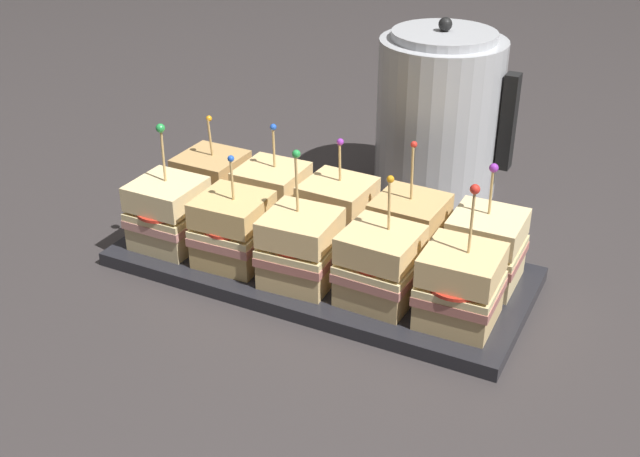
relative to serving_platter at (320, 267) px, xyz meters
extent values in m
plane|color=#383333|center=(0.00, 0.00, -0.01)|extent=(6.00, 6.00, 0.00)
cube|color=#232328|center=(0.00, 0.00, 0.00)|extent=(0.54, 0.23, 0.01)
cube|color=#232328|center=(0.00, 0.00, 0.01)|extent=(0.54, 0.23, 0.01)
cube|color=beige|center=(-0.20, -0.05, 0.03)|extent=(0.08, 0.08, 0.03)
cube|color=tan|center=(-0.20, -0.05, 0.05)|extent=(0.09, 0.09, 0.01)
cube|color=beige|center=(-0.20, -0.05, 0.06)|extent=(0.09, 0.09, 0.01)
cylinder|color=red|center=(-0.20, -0.06, 0.06)|extent=(0.06, 0.06, 0.00)
cube|color=beige|center=(-0.20, -0.05, 0.08)|extent=(0.08, 0.08, 0.03)
cylinder|color=tan|center=(-0.20, -0.04, 0.13)|extent=(0.00, 0.00, 0.08)
sphere|color=green|center=(-0.20, -0.04, 0.17)|extent=(0.01, 0.01, 0.01)
cube|color=tan|center=(-0.10, -0.05, 0.03)|extent=(0.09, 0.09, 0.03)
cube|color=tan|center=(-0.10, -0.05, 0.05)|extent=(0.09, 0.09, 0.01)
cube|color=beige|center=(-0.10, -0.05, 0.06)|extent=(0.09, 0.09, 0.01)
cylinder|color=red|center=(-0.10, -0.06, 0.06)|extent=(0.06, 0.06, 0.00)
cube|color=#E0B771|center=(-0.10, -0.05, 0.08)|extent=(0.09, 0.09, 0.03)
cylinder|color=tan|center=(-0.09, -0.05, 0.12)|extent=(0.00, 0.01, 0.07)
sphere|color=blue|center=(-0.09, -0.05, 0.15)|extent=(0.01, 0.01, 0.01)
cube|color=#DBB77A|center=(0.00, -0.05, 0.03)|extent=(0.09, 0.09, 0.03)
cube|color=#B26B60|center=(0.00, -0.05, 0.05)|extent=(0.09, 0.09, 0.01)
cube|color=beige|center=(0.00, -0.05, 0.06)|extent=(0.09, 0.09, 0.01)
cylinder|color=red|center=(0.00, -0.07, 0.06)|extent=(0.05, 0.05, 0.00)
cube|color=#E8C281|center=(0.00, -0.05, 0.08)|extent=(0.09, 0.09, 0.03)
cylinder|color=tan|center=(-0.01, -0.05, 0.13)|extent=(0.00, 0.01, 0.09)
sphere|color=green|center=(-0.01, -0.05, 0.17)|extent=(0.01, 0.01, 0.01)
cube|color=#DBB77A|center=(0.10, -0.05, 0.03)|extent=(0.09, 0.09, 0.03)
cube|color=tan|center=(0.10, -0.05, 0.05)|extent=(0.09, 0.09, 0.01)
cube|color=beige|center=(0.10, -0.05, 0.06)|extent=(0.09, 0.09, 0.01)
cylinder|color=red|center=(0.10, -0.06, 0.06)|extent=(0.05, 0.05, 0.00)
cube|color=#E8C281|center=(0.10, -0.05, 0.08)|extent=(0.09, 0.09, 0.03)
cylinder|color=tan|center=(0.11, -0.04, 0.13)|extent=(0.00, 0.01, 0.08)
sphere|color=orange|center=(0.11, -0.04, 0.16)|extent=(0.01, 0.01, 0.01)
cube|color=#DBB77A|center=(0.20, -0.05, 0.03)|extent=(0.09, 0.09, 0.03)
cube|color=#B26B60|center=(0.20, -0.05, 0.05)|extent=(0.09, 0.09, 0.01)
cube|color=beige|center=(0.20, -0.05, 0.06)|extent=(0.09, 0.09, 0.01)
cylinder|color=red|center=(0.20, -0.06, 0.06)|extent=(0.06, 0.06, 0.00)
cube|color=#E8C281|center=(0.20, -0.05, 0.08)|extent=(0.09, 0.09, 0.03)
cylinder|color=tan|center=(0.21, -0.05, 0.13)|extent=(0.00, 0.00, 0.09)
sphere|color=red|center=(0.21, -0.05, 0.18)|extent=(0.01, 0.01, 0.01)
cube|color=tan|center=(-0.20, 0.05, 0.03)|extent=(0.08, 0.08, 0.03)
cube|color=#B26B60|center=(-0.20, 0.05, 0.05)|extent=(0.09, 0.09, 0.01)
cube|color=beige|center=(-0.20, 0.05, 0.06)|extent=(0.09, 0.09, 0.01)
cylinder|color=red|center=(-0.20, 0.04, 0.06)|extent=(0.05, 0.05, 0.00)
cube|color=tan|center=(-0.20, 0.05, 0.08)|extent=(0.08, 0.08, 0.03)
cylinder|color=tan|center=(-0.19, 0.05, 0.12)|extent=(0.00, 0.01, 0.07)
sphere|color=orange|center=(-0.19, 0.05, 0.15)|extent=(0.01, 0.01, 0.01)
cube|color=#DBB77A|center=(-0.10, 0.05, 0.03)|extent=(0.08, 0.08, 0.03)
cube|color=#B26B60|center=(-0.10, 0.05, 0.05)|extent=(0.09, 0.09, 0.01)
cube|color=beige|center=(-0.10, 0.05, 0.06)|extent=(0.09, 0.09, 0.01)
cylinder|color=red|center=(-0.10, 0.04, 0.06)|extent=(0.06, 0.06, 0.00)
cube|color=#E8C281|center=(-0.10, 0.05, 0.08)|extent=(0.08, 0.08, 0.03)
cylinder|color=tan|center=(-0.10, 0.06, 0.12)|extent=(0.00, 0.00, 0.07)
sphere|color=blue|center=(-0.10, 0.06, 0.16)|extent=(0.01, 0.01, 0.01)
cube|color=#DBB77A|center=(0.00, 0.05, 0.03)|extent=(0.09, 0.09, 0.03)
cube|color=#B26B60|center=(0.00, 0.05, 0.05)|extent=(0.09, 0.09, 0.01)
cube|color=beige|center=(0.00, 0.05, 0.06)|extent=(0.09, 0.09, 0.01)
cylinder|color=red|center=(0.00, 0.04, 0.06)|extent=(0.06, 0.06, 0.00)
cube|color=#E8C281|center=(0.00, 0.05, 0.08)|extent=(0.09, 0.09, 0.03)
cylinder|color=tan|center=(0.00, 0.06, 0.12)|extent=(0.00, 0.01, 0.07)
sphere|color=purple|center=(0.00, 0.06, 0.15)|extent=(0.01, 0.01, 0.01)
cube|color=tan|center=(0.10, 0.05, 0.03)|extent=(0.09, 0.09, 0.03)
cube|color=tan|center=(0.10, 0.05, 0.05)|extent=(0.09, 0.09, 0.01)
cube|color=beige|center=(0.10, 0.05, 0.06)|extent=(0.09, 0.09, 0.01)
cylinder|color=red|center=(0.10, 0.03, 0.06)|extent=(0.05, 0.05, 0.00)
cube|color=tan|center=(0.10, 0.05, 0.08)|extent=(0.09, 0.09, 0.03)
cylinder|color=tan|center=(0.10, 0.05, 0.13)|extent=(0.00, 0.01, 0.08)
sphere|color=red|center=(0.10, 0.05, 0.17)|extent=(0.01, 0.01, 0.01)
cube|color=beige|center=(0.20, 0.05, 0.03)|extent=(0.08, 0.08, 0.03)
cube|color=#B26B60|center=(0.20, 0.05, 0.05)|extent=(0.09, 0.09, 0.01)
cube|color=beige|center=(0.20, 0.05, 0.06)|extent=(0.09, 0.09, 0.01)
cylinder|color=red|center=(0.20, 0.03, 0.06)|extent=(0.05, 0.05, 0.00)
cube|color=beige|center=(0.20, 0.05, 0.08)|extent=(0.08, 0.08, 0.03)
cylinder|color=tan|center=(0.20, 0.05, 0.13)|extent=(0.00, 0.01, 0.07)
sphere|color=purple|center=(0.20, 0.05, 0.16)|extent=(0.01, 0.01, 0.01)
cylinder|color=#B7BABF|center=(0.05, 0.30, 0.11)|extent=(0.19, 0.19, 0.24)
cylinder|color=#B7BABF|center=(0.05, 0.30, 0.24)|extent=(0.15, 0.15, 0.01)
sphere|color=black|center=(0.05, 0.30, 0.25)|extent=(0.02, 0.02, 0.02)
cube|color=black|center=(0.15, 0.30, 0.12)|extent=(0.02, 0.02, 0.14)
camera|label=1|loc=(0.40, -0.80, 0.54)|focal=45.00mm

